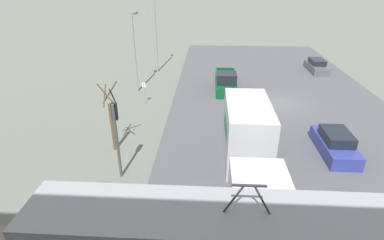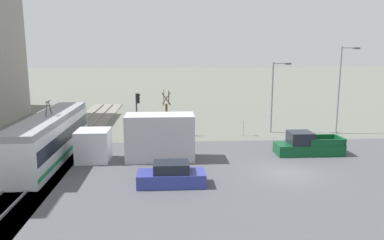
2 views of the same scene
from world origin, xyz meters
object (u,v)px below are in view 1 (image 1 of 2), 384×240
box_truck (249,144)px  sedan_car_0 (316,66)px  street_tree (112,120)px  no_parking_sign (144,91)px  sedan_car_1 (335,144)px  street_lamp_mid_block (135,47)px  pickup_truck (226,83)px  traffic_light_pole (116,130)px  street_lamp_near_crossing (156,27)px

box_truck → sedan_car_0: 23.04m
street_tree → no_parking_sign: size_ratio=2.33×
box_truck → sedan_car_1: 6.25m
street_lamp_mid_block → pickup_truck: bearing=-177.2°
traffic_light_pole → sedan_car_0: bearing=-129.3°
street_tree → sedan_car_1: bearing=-178.8°
pickup_truck → sedan_car_0: pickup_truck is taller
traffic_light_pole → street_tree: (1.20, -2.81, -0.82)m
box_truck → pickup_truck: 13.50m
sedan_car_1 → street_lamp_near_crossing: bearing=-50.8°
box_truck → no_parking_sign: size_ratio=4.51×
sedan_car_0 → street_lamp_mid_block: 21.53m
street_tree → street_lamp_near_crossing: size_ratio=0.52×
street_lamp_near_crossing → street_lamp_mid_block: bearing=82.2°
sedan_car_0 → street_tree: 26.67m
pickup_truck → street_tree: street_tree is taller
sedan_car_0 → sedan_car_1: sedan_car_1 is taller
sedan_car_0 → street_lamp_mid_block: (19.84, 7.53, 3.65)m
street_lamp_near_crossing → street_lamp_mid_block: street_lamp_near_crossing is taller
box_truck → street_lamp_mid_block: bearing=-53.9°
sedan_car_1 → no_parking_sign: 15.81m
box_truck → street_tree: 8.72m
sedan_car_0 → street_tree: size_ratio=0.94×
sedan_car_1 → street_lamp_mid_block: (15.29, -10.95, 3.61)m
sedan_car_0 → no_parking_sign: 21.48m
traffic_light_pole → no_parking_sign: size_ratio=2.23×
box_truck → sedan_car_0: (-10.36, -20.55, -1.08)m
sedan_car_0 → street_lamp_near_crossing: street_lamp_near_crossing is taller
pickup_truck → sedan_car_1: 13.12m
street_lamp_mid_block → no_parking_sign: size_ratio=3.67×
traffic_light_pole → street_lamp_near_crossing: size_ratio=0.50×
street_lamp_near_crossing → pickup_truck: bearing=141.6°
street_lamp_near_crossing → no_parking_sign: size_ratio=4.44×
sedan_car_1 → street_lamp_near_crossing: street_lamp_near_crossing is taller
pickup_truck → street_tree: bearing=56.2°
pickup_truck → sedan_car_1: size_ratio=1.26×
sedan_car_1 → no_parking_sign: (13.91, -7.50, 0.54)m
pickup_truck → traffic_light_pole: 16.08m
traffic_light_pole → no_parking_sign: 10.77m
box_truck → street_tree: bearing=-11.7°
sedan_car_0 → traffic_light_pole: (17.69, 21.59, 2.29)m
sedan_car_1 → traffic_light_pole: 13.69m
street_tree → box_truck: bearing=168.3°
traffic_light_pole → sedan_car_1: bearing=-166.7°
sedan_car_1 → street_lamp_mid_block: size_ratio=0.59×
sedan_car_0 → traffic_light_pole: bearing=-129.3°
street_lamp_near_crossing → sedan_car_1: bearing=129.2°
street_tree → street_lamp_mid_block: bearing=-85.2°
traffic_light_pole → street_lamp_near_crossing: 20.88m
sedan_car_0 → street_lamp_near_crossing: (18.92, 0.85, 4.45)m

